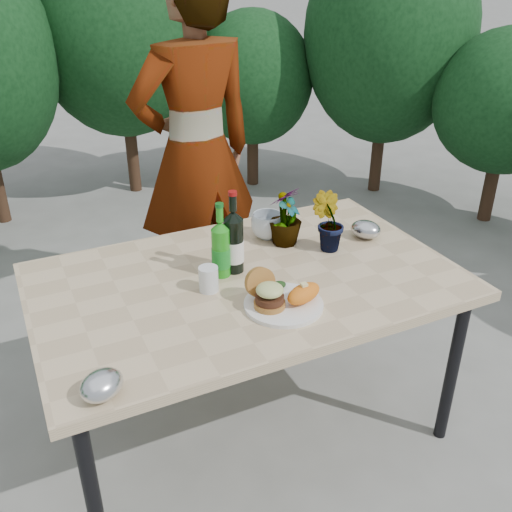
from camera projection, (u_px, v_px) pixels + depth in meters
name	position (u px, v px, depth m)	size (l,w,h in m)	color
ground	(248.00, 423.00, 2.53)	(80.00, 80.00, 0.00)	slate
patio_table	(247.00, 290.00, 2.21)	(1.60, 1.00, 0.75)	#CAB087
shrub_hedge	(178.00, 85.00, 3.56)	(6.74, 5.06, 2.14)	#382316
dinner_plate	(283.00, 305.00, 2.00)	(0.28, 0.28, 0.01)	white
burger_stack	(267.00, 293.00, 1.97)	(0.11, 0.16, 0.11)	#B7722D
sweet_potato	(304.00, 293.00, 1.99)	(0.15, 0.08, 0.06)	orange
grilled_veg	(276.00, 286.00, 2.07)	(0.08, 0.05, 0.03)	olive
wine_bottle	(234.00, 242.00, 2.17)	(0.08, 0.08, 0.33)	black
sparkling_water	(221.00, 250.00, 2.15)	(0.07, 0.07, 0.30)	#21931A
plastic_cup	(209.00, 279.00, 2.07)	(0.07, 0.07, 0.10)	silver
seedling_left	(288.00, 220.00, 2.37)	(0.12, 0.08, 0.23)	#255D1F
seedling_mid	(328.00, 222.00, 2.33)	(0.14, 0.11, 0.25)	#225B1F
seedling_right	(285.00, 216.00, 2.38)	(0.14, 0.14, 0.25)	#24551D
blue_bowl	(268.00, 226.00, 2.46)	(0.14, 0.14, 0.11)	silver
foil_packet_left	(102.00, 385.00, 1.58)	(0.13, 0.11, 0.08)	silver
foil_packet_right	(366.00, 229.00, 2.47)	(0.13, 0.11, 0.08)	#B1B4B9
person	(196.00, 155.00, 2.90)	(0.68, 0.45, 1.88)	#976D4B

